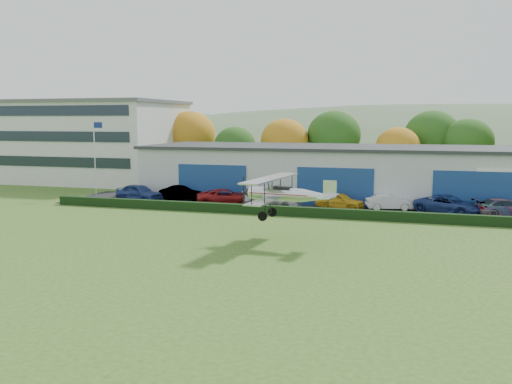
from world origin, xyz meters
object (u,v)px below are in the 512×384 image
(flagpole, at_px, (95,150))
(car_1, at_px, (182,193))
(car_5, at_px, (390,202))
(office_block, at_px, (97,141))
(hangar, at_px, (343,172))
(biplane, at_px, (284,193))
(car_2, at_px, (226,197))
(car_4, at_px, (340,201))
(car_7, at_px, (505,208))
(car_0, at_px, (139,193))
(car_3, at_px, (273,199))
(car_6, at_px, (448,205))

(flagpole, xyz_separation_m, car_1, (9.93, -0.47, -4.00))
(car_5, bearing_deg, office_block, 54.29)
(hangar, xyz_separation_m, biplane, (-1.10, -21.61, 0.63))
(car_2, bearing_deg, car_4, -107.88)
(office_block, bearing_deg, car_7, -16.74)
(office_block, distance_m, biplane, 42.91)
(car_2, bearing_deg, car_5, -106.49)
(flagpole, bearing_deg, car_5, -1.12)
(car_5, height_order, biplane, biplane)
(car_4, bearing_deg, car_0, 106.59)
(biplane, bearing_deg, flagpole, 153.89)
(car_4, bearing_deg, biplane, -173.19)
(hangar, height_order, car_7, hangar)
(car_0, relative_size, car_7, 1.00)
(car_1, relative_size, car_2, 0.81)
(office_block, bearing_deg, car_2, -33.26)
(car_4, bearing_deg, car_5, -66.45)
(flagpole, height_order, car_5, flagpole)
(car_4, bearing_deg, office_block, 80.72)
(flagpole, distance_m, car_5, 30.10)
(car_2, height_order, car_4, car_2)
(car_0, bearing_deg, car_7, -73.37)
(hangar, height_order, flagpole, flagpole)
(car_7, bearing_deg, car_3, 74.07)
(flagpole, xyz_separation_m, car_4, (25.54, -1.32, -4.00))
(hangar, height_order, car_4, hangar)
(car_3, height_order, car_4, car_3)
(hangar, bearing_deg, car_7, -26.82)
(car_4, bearing_deg, car_6, -75.70)
(car_5, bearing_deg, biplane, 142.15)
(hangar, bearing_deg, car_2, -139.90)
(car_1, relative_size, car_7, 0.90)
(car_7, height_order, biplane, biplane)
(car_1, distance_m, car_4, 15.63)
(hangar, relative_size, biplane, 5.59)
(office_block, height_order, biplane, office_block)
(car_3, xyz_separation_m, car_4, (5.86, 1.19, -0.04))
(car_3, bearing_deg, car_0, 98.52)
(car_2, bearing_deg, biplane, -170.03)
(car_1, xyz_separation_m, car_3, (9.75, -2.04, 0.04))
(car_4, relative_size, car_5, 1.05)
(car_4, bearing_deg, car_1, 100.66)
(flagpole, relative_size, car_0, 1.63)
(hangar, distance_m, car_3, 10.12)
(office_block, bearing_deg, hangar, -12.01)
(office_block, relative_size, car_4, 4.78)
(car_5, distance_m, car_7, 9.26)
(flagpole, xyz_separation_m, car_7, (39.06, -1.19, -4.02))
(car_0, distance_m, car_3, 13.52)
(hangar, height_order, car_2, hangar)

